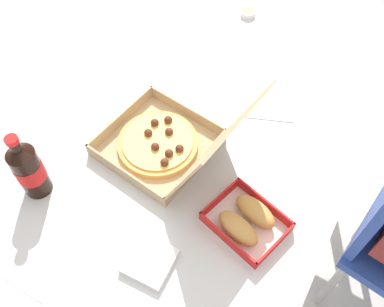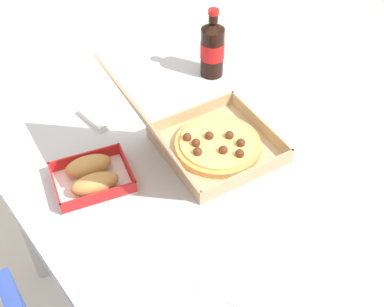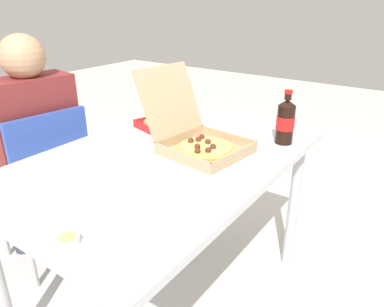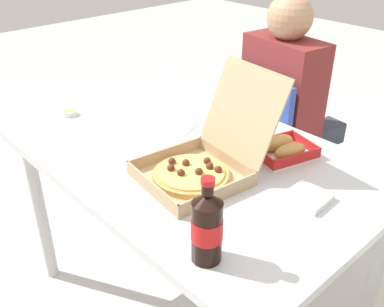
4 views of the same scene
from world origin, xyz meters
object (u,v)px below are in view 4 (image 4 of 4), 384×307
at_px(paper_menu, 168,124).
at_px(pizza_box_open, 201,163).
at_px(diner_person, 289,99).
at_px(cola_bottle, 207,227).
at_px(dipping_sauce_cup, 70,113).
at_px(napkin_pile, 308,197).
at_px(bread_side_box, 284,148).
at_px(chair, 276,143).

bearing_deg(paper_menu, pizza_box_open, -46.61).
height_order(diner_person, cola_bottle, diner_person).
xyz_separation_m(pizza_box_open, dipping_sauce_cup, (-0.68, -0.07, -0.04)).
relative_size(diner_person, napkin_pile, 10.46).
xyz_separation_m(cola_bottle, napkin_pile, (0.03, 0.38, -0.08)).
distance_m(diner_person, pizza_box_open, 0.83).
distance_m(bread_side_box, napkin_pile, 0.26).
relative_size(chair, diner_person, 0.72).
bearing_deg(cola_bottle, bread_side_box, 108.57).
bearing_deg(diner_person, cola_bottle, -63.53).
height_order(chair, paper_menu, chair).
bearing_deg(napkin_pile, paper_menu, 177.27).
relative_size(bread_side_box, cola_bottle, 1.00).
relative_size(diner_person, cola_bottle, 5.14).
relative_size(chair, napkin_pile, 7.55).
bearing_deg(chair, dipping_sauce_cup, -118.36).
bearing_deg(cola_bottle, dipping_sauce_cup, 169.89).
bearing_deg(chair, pizza_box_open, -71.27).
relative_size(pizza_box_open, bread_side_box, 1.93).
distance_m(diner_person, cola_bottle, 1.16).
relative_size(chair, paper_menu, 3.95).
bearing_deg(dipping_sauce_cup, napkin_pile, 11.84).
distance_m(cola_bottle, paper_menu, 0.75).
bearing_deg(diner_person, chair, -98.11).
relative_size(diner_person, pizza_box_open, 2.67).
bearing_deg(cola_bottle, diner_person, 116.47).
bearing_deg(chair, paper_menu, -100.62).
relative_size(paper_menu, dipping_sauce_cup, 3.75).
distance_m(pizza_box_open, paper_menu, 0.39).
distance_m(cola_bottle, napkin_pile, 0.39).
distance_m(napkin_pile, dipping_sauce_cup, 1.00).
height_order(chair, cola_bottle, cola_bottle).
height_order(cola_bottle, napkin_pile, cola_bottle).
bearing_deg(bread_side_box, chair, 127.94).
bearing_deg(chair, napkin_pile, -47.46).
xyz_separation_m(diner_person, bread_side_box, (0.33, -0.50, 0.06)).
distance_m(bread_side_box, paper_menu, 0.47).
bearing_deg(dipping_sauce_cup, pizza_box_open, 6.14).
xyz_separation_m(bread_side_box, paper_menu, (-0.45, -0.13, -0.02)).
bearing_deg(dipping_sauce_cup, cola_bottle, -10.11).
bearing_deg(napkin_pile, bread_side_box, 142.41).
xyz_separation_m(chair, napkin_pile, (0.55, -0.60, 0.25)).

